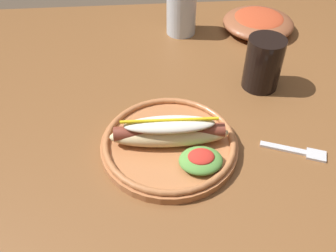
{
  "coord_description": "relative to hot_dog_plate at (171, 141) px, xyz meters",
  "views": [
    {
      "loc": [
        -0.08,
        -0.58,
        1.25
      ],
      "look_at": [
        -0.04,
        -0.07,
        0.77
      ],
      "focal_mm": 40.02,
      "sensor_mm": 36.0,
      "label": 1
    }
  ],
  "objects": [
    {
      "name": "hot_dog_plate",
      "position": [
        0.0,
        0.0,
        0.0
      ],
      "size": [
        0.26,
        0.26,
        0.08
      ],
      "color": "#B77042",
      "rests_on": "dining_table"
    },
    {
      "name": "dining_table",
      "position": [
        0.04,
        0.1,
        -0.11
      ],
      "size": [
        1.44,
        1.02,
        0.74
      ],
      "color": "brown",
      "rests_on": "ground_plane"
    },
    {
      "name": "water_cup",
      "position": [
        0.07,
        0.43,
        0.04
      ],
      "size": [
        0.08,
        0.08,
        0.13
      ],
      "primitive_type": "cylinder",
      "color": "silver",
      "rests_on": "dining_table"
    },
    {
      "name": "soda_cup",
      "position": [
        0.22,
        0.18,
        0.04
      ],
      "size": [
        0.08,
        0.08,
        0.12
      ],
      "primitive_type": "cylinder",
      "color": "black",
      "rests_on": "dining_table"
    },
    {
      "name": "fork",
      "position": [
        0.24,
        -0.03,
        -0.02
      ],
      "size": [
        0.12,
        0.06,
        0.0
      ],
      "rotation": [
        0.0,
        0.0,
        -0.38
      ],
      "color": "silver",
      "rests_on": "dining_table"
    },
    {
      "name": "side_bowl",
      "position": [
        0.27,
        0.43,
        0.0
      ],
      "size": [
        0.19,
        0.19,
        0.05
      ],
      "color": "brown",
      "rests_on": "dining_table"
    }
  ]
}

